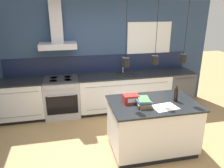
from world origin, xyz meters
TOP-DOWN VIEW (x-y plane):
  - ground_plane at (0.00, 0.00)m, footprint 16.00×16.00m
  - wall_back at (-0.06, 2.00)m, footprint 5.60×2.08m
  - counter_run_left at (-1.85, 1.69)m, footprint 1.04×0.64m
  - counter_run_sink at (0.56, 1.69)m, footprint 2.23×0.64m
  - oven_range at (-0.94, 1.69)m, footprint 0.79×0.66m
  - dishwasher at (1.98, 1.69)m, footprint 0.64×0.65m
  - kitchen_island at (0.61, 0.03)m, footprint 1.48×0.98m
  - bottle_on_island at (1.00, 0.01)m, footprint 0.07×0.07m
  - book_stack at (0.40, -0.06)m, footprint 0.28×0.33m
  - red_supply_box at (0.23, 0.11)m, footprint 0.25×0.19m
  - paper_pile at (0.71, -0.19)m, footprint 0.43×0.34m

SIDE VIEW (x-z plane):
  - ground_plane at x=0.00m, z-range 0.00..0.00m
  - oven_range at x=-0.94m, z-range 0.00..0.91m
  - dishwasher at x=1.98m, z-range 0.00..0.91m
  - kitchen_island at x=0.61m, z-range 0.00..0.91m
  - counter_run_left at x=-1.85m, z-range 0.01..0.92m
  - counter_run_sink at x=0.56m, z-range -0.19..1.11m
  - paper_pile at x=0.71m, z-range 0.91..0.92m
  - book_stack at x=0.40m, z-range 0.91..1.03m
  - red_supply_box at x=0.23m, z-range 0.91..1.05m
  - bottle_on_island at x=1.00m, z-range 0.88..1.17m
  - wall_back at x=-0.06m, z-range 0.05..2.65m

